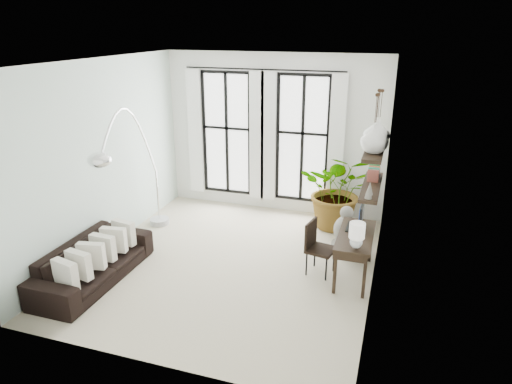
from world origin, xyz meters
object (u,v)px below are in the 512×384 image
at_px(desk_chair, 316,244).
at_px(buddha, 345,232).
at_px(desk, 355,238).
at_px(arc_lamp, 129,140).
at_px(plant, 338,190).
at_px(sofa, 93,262).

distance_m(desk_chair, buddha, 0.96).
relative_size(desk_chair, buddha, 1.05).
distance_m(desk, buddha, 1.00).
bearing_deg(arc_lamp, desk_chair, 3.16).
relative_size(plant, desk, 1.23).
bearing_deg(sofa, arc_lamp, -5.07).
bearing_deg(plant, sofa, -136.33).
distance_m(plant, desk, 1.91).
bearing_deg(desk_chair, sofa, -146.20).
relative_size(sofa, buddha, 2.58).
bearing_deg(desk_chair, plant, 99.97).
bearing_deg(arc_lamp, plant, 32.34).
bearing_deg(desk_chair, desk, 9.82).
distance_m(sofa, plant, 4.49).
distance_m(plant, desk_chair, 1.83).
distance_m(plant, arc_lamp, 3.89).
bearing_deg(desk, desk_chair, 177.90).
relative_size(sofa, arc_lamp, 0.84).
bearing_deg(plant, desk, -74.22).
relative_size(desk, buddha, 1.49).
relative_size(sofa, desk_chair, 2.46).
height_order(desk_chair, buddha, desk_chair).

